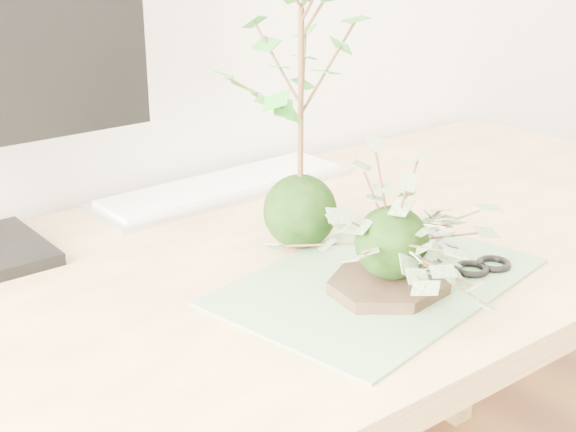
# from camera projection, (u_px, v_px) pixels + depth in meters

# --- Properties ---
(desk) EXTENTS (1.60, 0.70, 0.74)m
(desk) POSITION_uv_depth(u_px,v_px,m) (293.00, 311.00, 1.13)
(desk) COLOR #DDBB76
(desk) RESTS_ON ground_plane
(cutting_mat) EXTENTS (0.44, 0.34, 0.00)m
(cutting_mat) POSITION_uv_depth(u_px,v_px,m) (378.00, 281.00, 1.01)
(cutting_mat) COLOR #5E8C5E
(cutting_mat) RESTS_ON desk
(stone_dish) EXTENTS (0.20, 0.20, 0.01)m
(stone_dish) POSITION_uv_depth(u_px,v_px,m) (390.00, 282.00, 0.98)
(stone_dish) COLOR black
(stone_dish) RESTS_ON cutting_mat
(ivy_kokedama) EXTENTS (0.27, 0.27, 0.18)m
(ivy_kokedama) POSITION_uv_depth(u_px,v_px,m) (393.00, 210.00, 0.95)
(ivy_kokedama) COLOR black
(ivy_kokedama) RESTS_ON stone_dish
(maple_kokedama) EXTENTS (0.30, 0.30, 0.43)m
(maple_kokedama) POSITION_uv_depth(u_px,v_px,m) (301.00, 28.00, 1.01)
(maple_kokedama) COLOR black
(maple_kokedama) RESTS_ON desk
(keyboard) EXTENTS (0.46, 0.15, 0.02)m
(keyboard) POSITION_uv_depth(u_px,v_px,m) (224.00, 187.00, 1.33)
(keyboard) COLOR #BDBDC0
(keyboard) RESTS_ON desk
(scissors) EXTENTS (0.09, 0.19, 0.01)m
(scissors) POSITION_uv_depth(u_px,v_px,m) (474.00, 259.00, 1.06)
(scissors) COLOR gray
(scissors) RESTS_ON cutting_mat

